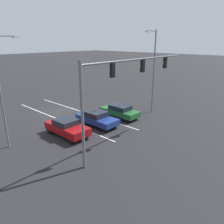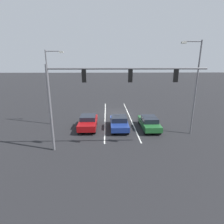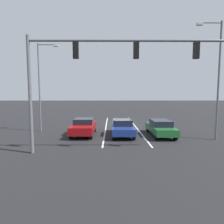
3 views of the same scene
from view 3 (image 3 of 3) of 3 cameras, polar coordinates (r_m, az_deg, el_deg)
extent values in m
plane|color=black|center=(22.13, 2.56, -3.82)|extent=(240.00, 240.00, 0.00)
cube|color=silver|center=(20.12, 7.69, -4.76)|extent=(0.12, 16.43, 0.01)
cube|color=silver|center=(19.93, -1.99, -4.81)|extent=(0.12, 16.43, 0.01)
cube|color=#1E5928|center=(16.01, 15.48, -5.27)|extent=(1.76, 4.41, 0.56)
cube|color=black|center=(15.85, 15.61, -3.44)|extent=(1.55, 2.14, 0.50)
cube|color=red|center=(18.21, 15.51, -3.58)|extent=(0.24, 0.06, 0.12)
cube|color=red|center=(17.92, 11.71, -3.64)|extent=(0.24, 0.06, 0.12)
cylinder|color=black|center=(14.78, 19.99, -7.38)|extent=(0.22, 0.65, 0.65)
cylinder|color=black|center=(14.33, 14.32, -7.61)|extent=(0.22, 0.65, 0.65)
cylinder|color=black|center=(17.81, 16.36, -5.17)|extent=(0.22, 0.65, 0.65)
cylinder|color=black|center=(17.44, 11.62, -5.28)|extent=(0.22, 0.65, 0.65)
cube|color=navy|center=(15.50, 3.41, -5.35)|extent=(1.87, 4.37, 0.55)
cube|color=black|center=(15.50, 3.40, -3.35)|extent=(1.65, 1.82, 0.51)
cube|color=red|center=(17.63, 5.09, -3.62)|extent=(0.24, 0.06, 0.12)
cube|color=red|center=(17.56, 0.82, -3.64)|extent=(0.24, 0.06, 0.12)
cylinder|color=black|center=(14.09, 7.12, -7.59)|extent=(0.22, 0.71, 0.71)
cylinder|color=black|center=(13.97, 0.50, -7.66)|extent=(0.22, 0.71, 0.71)
cylinder|color=black|center=(17.16, 5.76, -5.27)|extent=(0.22, 0.71, 0.71)
cylinder|color=black|center=(17.07, 0.35, -5.30)|extent=(0.22, 0.71, 0.71)
cube|color=maroon|center=(15.84, -9.18, -5.00)|extent=(1.88, 4.30, 0.65)
cube|color=black|center=(15.94, -9.10, -2.92)|extent=(1.65, 1.84, 0.46)
cube|color=red|center=(17.80, -6.04, -3.32)|extent=(0.24, 0.06, 0.12)
cube|color=red|center=(17.98, -10.22, -3.29)|extent=(0.24, 0.06, 0.12)
cylinder|color=black|center=(14.30, -6.89, -7.40)|extent=(0.22, 0.71, 0.71)
cylinder|color=black|center=(14.57, -13.27, -7.27)|extent=(0.22, 0.71, 0.71)
cylinder|color=black|center=(17.31, -5.71, -5.18)|extent=(0.22, 0.71, 0.71)
cylinder|color=black|center=(17.54, -11.00, -5.12)|extent=(0.22, 0.71, 0.71)
cylinder|color=slate|center=(11.46, -25.17, 4.84)|extent=(0.20, 0.20, 6.98)
cylinder|color=slate|center=(10.96, 6.80, 22.12)|extent=(12.12, 0.14, 0.14)
cube|color=black|center=(11.83, 25.82, 17.64)|extent=(0.32, 0.22, 0.95)
sphere|color=#4C0C0C|center=(12.04, 25.52, 18.82)|extent=(0.20, 0.20, 0.20)
sphere|color=yellow|center=(11.97, 25.46, 17.50)|extent=(0.20, 0.20, 0.20)
sphere|color=#0A3814|center=(11.91, 25.41, 16.17)|extent=(0.20, 0.20, 0.20)
cube|color=black|center=(10.84, 7.88, 19.31)|extent=(0.32, 0.22, 0.95)
sphere|color=#4C0C0C|center=(11.06, 7.78, 20.55)|extent=(0.20, 0.20, 0.20)
sphere|color=yellow|center=(10.99, 7.76, 19.11)|extent=(0.20, 0.20, 0.20)
sphere|color=#0A3814|center=(10.93, 7.74, 17.66)|extent=(0.20, 0.20, 0.20)
cube|color=black|center=(10.93, -11.75, 19.13)|extent=(0.32, 0.22, 0.95)
sphere|color=#4C0C0C|center=(11.16, -11.61, 20.36)|extent=(0.20, 0.20, 0.20)
sphere|color=yellow|center=(11.09, -11.58, 18.94)|extent=(0.20, 0.20, 0.20)
sphere|color=#0A3814|center=(11.02, -11.55, 17.50)|extent=(0.20, 0.20, 0.20)
cylinder|color=slate|center=(18.37, -22.61, 7.19)|extent=(0.14, 0.14, 8.47)
cylinder|color=slate|center=(18.69, -20.51, 19.91)|extent=(1.70, 0.09, 0.09)
cube|color=beige|center=(18.41, -17.85, 19.91)|extent=(0.44, 0.24, 0.16)
cylinder|color=slate|center=(15.97, 31.44, 8.35)|extent=(0.14, 0.14, 9.10)
cylinder|color=slate|center=(16.46, 29.55, 24.03)|extent=(1.66, 0.09, 0.09)
cube|color=beige|center=(16.07, 26.72, 24.26)|extent=(0.44, 0.24, 0.16)
camera|label=1|loc=(13.70, -89.63, 19.51)|focal=35.00mm
camera|label=2|loc=(4.70, -174.16, 44.07)|focal=28.00mm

